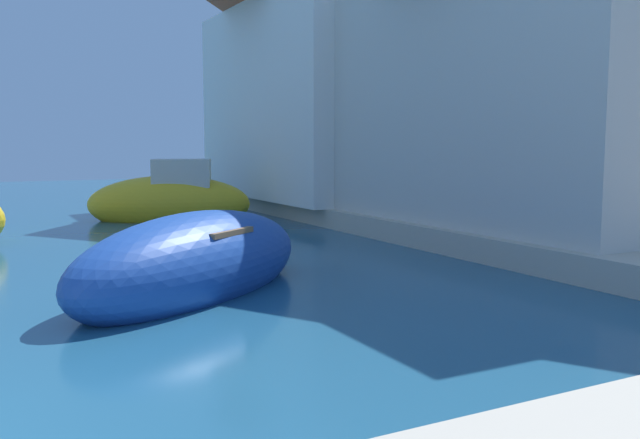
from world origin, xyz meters
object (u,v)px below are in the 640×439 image
Objects in this scene: moored_boat_4 at (196,264)px; moored_boat_6 at (171,201)px; waterfront_building_main at (520,71)px; waterfront_building_annex at (339,84)px.

moored_boat_6 is (2.34, 10.04, 0.12)m from moored_boat_4.
waterfront_building_annex reaches higher than waterfront_building_main.
waterfront_building_annex is (6.17, 0.78, 3.78)m from moored_boat_6.
moored_boat_4 is at bearing -128.20° from waterfront_building_annex.
moored_boat_4 is 9.46m from waterfront_building_main.
moored_boat_4 is 1.01× the size of moored_boat_6.
waterfront_building_annex reaches higher than moored_boat_4.
waterfront_building_main is 1.01× the size of waterfront_building_annex.
moored_boat_4 is at bearing 97.73° from moored_boat_6.
waterfront_building_annex is at bearing 90.00° from waterfront_building_main.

